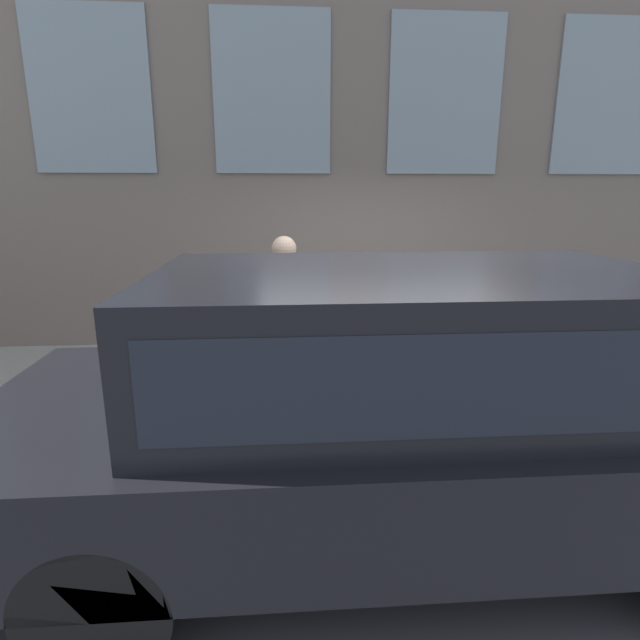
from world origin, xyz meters
name	(u,v)px	position (x,y,z in m)	size (l,w,h in m)	color
ground_plane	(390,424)	(0.00, 0.00, 0.00)	(80.00, 80.00, 0.00)	#47474C
sidewalk	(369,374)	(1.20, 0.00, 0.07)	(2.41, 60.00, 0.14)	#9E9B93
fire_hydrant	(357,355)	(0.36, 0.28, 0.59)	(0.37, 0.47, 0.86)	#2D7260
person	(285,297)	(0.81, 0.99, 1.10)	(0.39, 0.26, 1.60)	#232328
parked_truck_charcoal_near	(399,387)	(-1.50, 0.29, 1.00)	(2.04, 4.88, 1.73)	black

